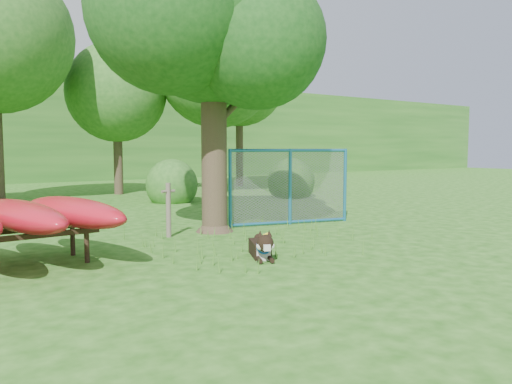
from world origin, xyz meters
TOP-DOWN VIEW (x-y plane):
  - ground at (0.00, 0.00)m, footprint 80.00×80.00m
  - oak_tree at (0.10, 2.78)m, footprint 5.68×4.97m
  - wooden_post at (-1.01, 2.68)m, footprint 0.31×0.12m
  - husky_dog at (-0.58, -0.10)m, footprint 0.70×1.11m
  - fence_section at (2.21, 2.65)m, footprint 3.11×0.83m
  - wildflower_clump at (0.21, 0.86)m, footprint 0.11×0.10m
  - bg_tree_c at (1.50, 13.00)m, footprint 4.00×4.00m
  - bg_tree_d at (5.00, 11.00)m, footprint 4.80×4.80m
  - bg_tree_e at (8.00, 14.00)m, footprint 4.60×4.60m
  - shrub_right at (6.50, 8.00)m, footprint 1.80×1.80m
  - shrub_mid at (2.00, 9.00)m, footprint 1.80×1.80m
  - wooded_hillside at (0.00, 28.00)m, footprint 80.00×12.00m

SIDE VIEW (x-z plane):
  - ground at x=0.00m, z-range 0.00..0.00m
  - shrub_right at x=6.50m, z-range -0.90..0.90m
  - shrub_mid at x=2.00m, z-range -0.90..0.90m
  - wildflower_clump at x=0.21m, z-range 0.07..0.30m
  - husky_dog at x=-0.58m, z-range -0.08..0.46m
  - wooden_post at x=-1.01m, z-range 0.03..1.18m
  - fence_section at x=2.21m, z-range -0.62..2.48m
  - wooded_hillside at x=0.00m, z-range 0.00..6.00m
  - bg_tree_c at x=1.50m, z-range 1.05..7.17m
  - oak_tree at x=0.10m, z-range 1.18..8.26m
  - bg_tree_d at x=5.00m, z-range 1.33..8.83m
  - bg_tree_e at x=8.00m, z-range 1.46..9.01m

